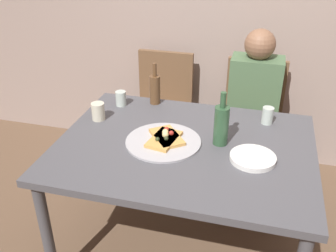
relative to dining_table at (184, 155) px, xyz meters
name	(u,v)px	position (x,y,z in m)	size (l,w,h in m)	color
ground_plane	(182,243)	(0.00, 0.00, -0.66)	(8.00, 8.00, 0.00)	brown
dining_table	(184,155)	(0.00, 0.00, 0.00)	(1.38, 1.05, 0.74)	#4C4C51
pizza_tray	(163,142)	(-0.12, -0.02, 0.08)	(0.41, 0.41, 0.01)	#ADADB2
pizza_slice_last	(164,139)	(-0.11, -0.01, 0.10)	(0.17, 0.24, 0.05)	tan
pizza_slice_extra	(167,136)	(-0.11, 0.01, 0.10)	(0.24, 0.25, 0.05)	tan
wine_bottle	(221,124)	(0.18, 0.06, 0.19)	(0.08, 0.08, 0.30)	#2D5133
beer_bottle	(155,89)	(-0.30, 0.46, 0.18)	(0.07, 0.07, 0.27)	brown
tumbler_near	(121,98)	(-0.51, 0.37, 0.12)	(0.07, 0.07, 0.10)	#B7C6BC
tumbler_far	(98,111)	(-0.57, 0.15, 0.13)	(0.08, 0.08, 0.11)	beige
wine_glass	(268,116)	(0.42, 0.36, 0.13)	(0.07, 0.07, 0.10)	#B7C6BC
plate_stack	(253,158)	(0.37, -0.06, 0.09)	(0.23, 0.23, 0.03)	white
chair_left	(162,103)	(-0.39, 0.92, -0.15)	(0.44, 0.44, 0.90)	brown
chair_right	(252,113)	(0.32, 0.92, -0.15)	(0.44, 0.44, 0.90)	brown
guest_in_sweater	(252,107)	(0.32, 0.77, -0.02)	(0.36, 0.56, 1.17)	#4C6B47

